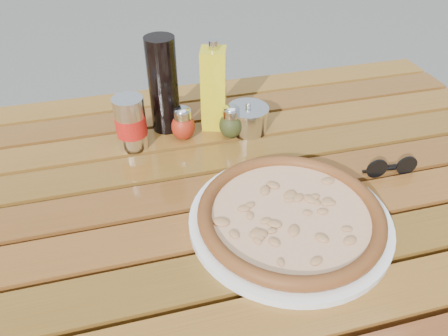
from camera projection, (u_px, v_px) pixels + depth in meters
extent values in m
cube|color=#3A1E0D|center=(373.00, 174.00, 1.54)|extent=(0.06, 0.06, 0.70)
cube|color=#361B0C|center=(226.00, 205.00, 0.90)|extent=(1.36, 0.86, 0.04)
cube|color=#5E3510|center=(280.00, 322.00, 0.64)|extent=(1.40, 0.09, 0.03)
cube|color=#4E2F0D|center=(258.00, 269.00, 0.72)|extent=(1.40, 0.09, 0.03)
cube|color=#582D0F|center=(241.00, 227.00, 0.80)|extent=(1.40, 0.09, 0.03)
cube|color=#4F280D|center=(227.00, 192.00, 0.87)|extent=(1.40, 0.09, 0.03)
cube|color=#502F0E|center=(215.00, 162.00, 0.95)|extent=(1.40, 0.09, 0.03)
cube|color=#59330F|center=(204.00, 137.00, 1.03)|extent=(1.40, 0.09, 0.03)
cube|color=#502B0E|center=(196.00, 116.00, 1.11)|extent=(1.40, 0.09, 0.03)
cube|color=#5C3710|center=(188.00, 97.00, 1.18)|extent=(1.40, 0.09, 0.03)
cylinder|color=white|center=(290.00, 220.00, 0.78)|extent=(0.43, 0.43, 0.01)
cylinder|color=#FFE0B6|center=(290.00, 215.00, 0.77)|extent=(0.39, 0.39, 0.01)
torus|color=black|center=(291.00, 213.00, 0.77)|extent=(0.41, 0.41, 0.03)
ellipsoid|color=#B42B14|center=(183.00, 127.00, 0.98)|extent=(0.06, 0.06, 0.06)
cylinder|color=silver|center=(182.00, 114.00, 0.96)|extent=(0.05, 0.05, 0.02)
ellipsoid|color=silver|center=(182.00, 110.00, 0.96)|extent=(0.04, 0.04, 0.02)
ellipsoid|color=#393F19|center=(231.00, 125.00, 0.99)|extent=(0.07, 0.07, 0.06)
cylinder|color=silver|center=(231.00, 112.00, 0.97)|extent=(0.05, 0.05, 0.02)
ellipsoid|color=silver|center=(231.00, 109.00, 0.96)|extent=(0.05, 0.05, 0.02)
cylinder|color=black|center=(163.00, 85.00, 0.97)|extent=(0.08, 0.08, 0.22)
cylinder|color=silver|center=(131.00, 123.00, 0.94)|extent=(0.07, 0.07, 0.12)
cylinder|color=#B41912|center=(131.00, 125.00, 0.94)|extent=(0.08, 0.08, 0.04)
cube|color=gold|center=(214.00, 90.00, 0.99)|extent=(0.07, 0.07, 0.19)
cylinder|color=silver|center=(213.00, 45.00, 0.92)|extent=(0.03, 0.03, 0.02)
cylinder|color=silver|center=(248.00, 120.00, 1.01)|extent=(0.11, 0.11, 0.05)
cylinder|color=white|center=(248.00, 109.00, 0.99)|extent=(0.12, 0.12, 0.01)
sphere|color=silver|center=(248.00, 106.00, 0.99)|extent=(0.02, 0.02, 0.01)
cylinder|color=black|center=(377.00, 169.00, 0.88)|extent=(0.04, 0.01, 0.04)
cylinder|color=black|center=(407.00, 166.00, 0.89)|extent=(0.04, 0.01, 0.04)
cube|color=black|center=(392.00, 166.00, 0.88)|extent=(0.02, 0.01, 0.00)
cube|color=black|center=(383.00, 170.00, 0.90)|extent=(0.09, 0.01, 0.00)
cube|color=black|center=(391.00, 167.00, 0.91)|extent=(0.09, 0.01, 0.00)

